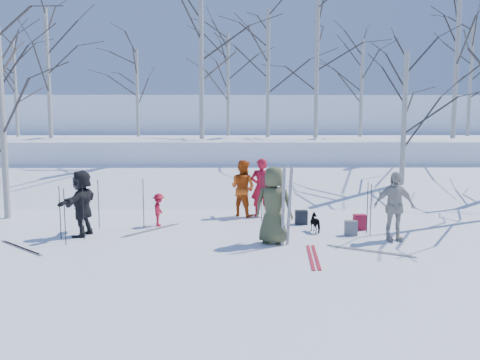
{
  "coord_description": "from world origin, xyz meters",
  "views": [
    {
      "loc": [
        -0.15,
        -11.34,
        2.8
      ],
      "look_at": [
        0.0,
        1.5,
        1.3
      ],
      "focal_mm": 35.0,
      "sensor_mm": 36.0,
      "label": 1
    }
  ],
  "objects_px": {
    "skier_red_north": "(261,187)",
    "skier_cream_east": "(394,206)",
    "skier_olive_center": "(274,205)",
    "dog": "(317,223)",
    "skier_red_seated": "(159,210)",
    "backpack_grey": "(351,228)",
    "backpack_red": "(360,222)",
    "skier_redor_behind": "(243,188)",
    "backpack_dark": "(301,217)",
    "skier_grey_west": "(82,203)"
  },
  "relations": [
    {
      "from": "skier_cream_east",
      "to": "backpack_red",
      "type": "height_order",
      "value": "skier_cream_east"
    },
    {
      "from": "skier_cream_east",
      "to": "backpack_red",
      "type": "distance_m",
      "value": 1.43
    },
    {
      "from": "skier_redor_behind",
      "to": "skier_red_seated",
      "type": "distance_m",
      "value": 2.81
    },
    {
      "from": "skier_redor_behind",
      "to": "skier_cream_east",
      "type": "relative_size",
      "value": 1.03
    },
    {
      "from": "skier_olive_center",
      "to": "skier_red_north",
      "type": "height_order",
      "value": "skier_olive_center"
    },
    {
      "from": "skier_redor_behind",
      "to": "skier_cream_east",
      "type": "distance_m",
      "value": 4.82
    },
    {
      "from": "skier_redor_behind",
      "to": "backpack_grey",
      "type": "bearing_deg",
      "value": 170.83
    },
    {
      "from": "skier_red_seated",
      "to": "backpack_dark",
      "type": "height_order",
      "value": "skier_red_seated"
    },
    {
      "from": "skier_red_seated",
      "to": "skier_olive_center",
      "type": "bearing_deg",
      "value": -123.09
    },
    {
      "from": "dog",
      "to": "backpack_grey",
      "type": "height_order",
      "value": "dog"
    },
    {
      "from": "skier_olive_center",
      "to": "backpack_red",
      "type": "height_order",
      "value": "skier_olive_center"
    },
    {
      "from": "dog",
      "to": "backpack_grey",
      "type": "bearing_deg",
      "value": 137.4
    },
    {
      "from": "skier_red_seated",
      "to": "dog",
      "type": "xyz_separation_m",
      "value": [
        4.28,
        -0.8,
        -0.21
      ]
    },
    {
      "from": "skier_red_north",
      "to": "skier_cream_east",
      "type": "bearing_deg",
      "value": 134.48
    },
    {
      "from": "skier_red_north",
      "to": "skier_red_seated",
      "type": "distance_m",
      "value": 3.28
    },
    {
      "from": "skier_red_seated",
      "to": "skier_cream_east",
      "type": "distance_m",
      "value": 6.25
    },
    {
      "from": "skier_red_north",
      "to": "skier_redor_behind",
      "type": "bearing_deg",
      "value": -6.77
    },
    {
      "from": "skier_red_seated",
      "to": "backpack_grey",
      "type": "bearing_deg",
      "value": -103.28
    },
    {
      "from": "skier_red_north",
      "to": "skier_cream_east",
      "type": "height_order",
      "value": "skier_red_north"
    },
    {
      "from": "skier_olive_center",
      "to": "backpack_dark",
      "type": "relative_size",
      "value": 4.62
    },
    {
      "from": "skier_olive_center",
      "to": "skier_cream_east",
      "type": "bearing_deg",
      "value": -157.33
    },
    {
      "from": "dog",
      "to": "skier_cream_east",
      "type": "bearing_deg",
      "value": 134.83
    },
    {
      "from": "skier_redor_behind",
      "to": "dog",
      "type": "xyz_separation_m",
      "value": [
        1.91,
        -2.26,
        -0.62
      ]
    },
    {
      "from": "skier_red_seated",
      "to": "backpack_red",
      "type": "xyz_separation_m",
      "value": [
        5.49,
        -0.55,
        -0.25
      ]
    },
    {
      "from": "skier_cream_east",
      "to": "skier_redor_behind",
      "type": "bearing_deg",
      "value": 134.65
    },
    {
      "from": "skier_olive_center",
      "to": "skier_red_seated",
      "type": "distance_m",
      "value": 3.65
    },
    {
      "from": "dog",
      "to": "backpack_dark",
      "type": "relative_size",
      "value": 1.47
    },
    {
      "from": "skier_olive_center",
      "to": "skier_red_seated",
      "type": "height_order",
      "value": "skier_olive_center"
    },
    {
      "from": "skier_redor_behind",
      "to": "skier_red_seated",
      "type": "height_order",
      "value": "skier_redor_behind"
    },
    {
      "from": "backpack_dark",
      "to": "dog",
      "type": "bearing_deg",
      "value": -75.01
    },
    {
      "from": "skier_red_north",
      "to": "backpack_red",
      "type": "distance_m",
      "value": 3.27
    },
    {
      "from": "skier_redor_behind",
      "to": "backpack_dark",
      "type": "xyz_separation_m",
      "value": [
        1.65,
        -1.27,
        -0.67
      ]
    },
    {
      "from": "skier_red_north",
      "to": "skier_grey_west",
      "type": "height_order",
      "value": "skier_red_north"
    },
    {
      "from": "skier_grey_west",
      "to": "backpack_red",
      "type": "bearing_deg",
      "value": 105.57
    },
    {
      "from": "skier_red_seated",
      "to": "backpack_dark",
      "type": "bearing_deg",
      "value": -87.46
    },
    {
      "from": "skier_red_seated",
      "to": "skier_grey_west",
      "type": "distance_m",
      "value": 2.13
    },
    {
      "from": "skier_olive_center",
      "to": "dog",
      "type": "xyz_separation_m",
      "value": [
        1.24,
        1.17,
        -0.68
      ]
    },
    {
      "from": "skier_olive_center",
      "to": "dog",
      "type": "bearing_deg",
      "value": -118.85
    },
    {
      "from": "skier_cream_east",
      "to": "dog",
      "type": "xyz_separation_m",
      "value": [
        -1.71,
        0.92,
        -0.6
      ]
    },
    {
      "from": "skier_grey_west",
      "to": "backpack_red",
      "type": "xyz_separation_m",
      "value": [
        7.24,
        0.59,
        -0.63
      ]
    },
    {
      "from": "skier_red_seated",
      "to": "backpack_red",
      "type": "relative_size",
      "value": 2.19
    },
    {
      "from": "backpack_red",
      "to": "backpack_dark",
      "type": "bearing_deg",
      "value": 153.51
    },
    {
      "from": "backpack_dark",
      "to": "backpack_red",
      "type": "bearing_deg",
      "value": -26.49
    },
    {
      "from": "skier_grey_west",
      "to": "backpack_dark",
      "type": "relative_size",
      "value": 4.22
    },
    {
      "from": "skier_red_north",
      "to": "backpack_red",
      "type": "relative_size",
      "value": 4.28
    },
    {
      "from": "backpack_grey",
      "to": "backpack_dark",
      "type": "bearing_deg",
      "value": 128.08
    },
    {
      "from": "dog",
      "to": "backpack_grey",
      "type": "relative_size",
      "value": 1.55
    },
    {
      "from": "skier_red_seated",
      "to": "backpack_grey",
      "type": "distance_m",
      "value": 5.24
    },
    {
      "from": "skier_red_north",
      "to": "skier_red_seated",
      "type": "height_order",
      "value": "skier_red_north"
    },
    {
      "from": "dog",
      "to": "backpack_red",
      "type": "xyz_separation_m",
      "value": [
        1.21,
        0.25,
        -0.04
      ]
    }
  ]
}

